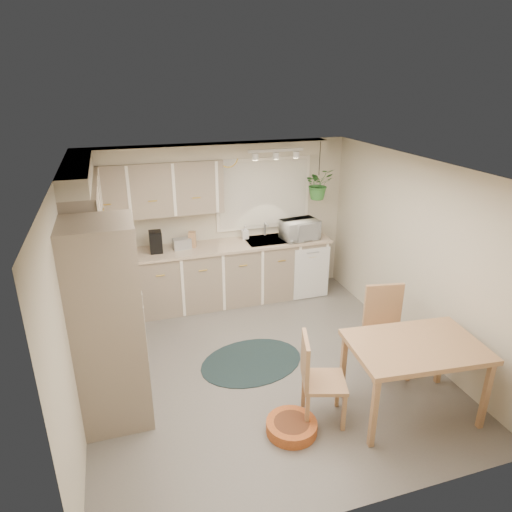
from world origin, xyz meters
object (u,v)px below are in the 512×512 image
chair_left (324,379)px  braided_rug (252,362)px  pet_bed (292,427)px  dining_table (411,378)px  chair_back (388,333)px  microwave (300,227)px

chair_left → braided_rug: size_ratio=0.73×
pet_bed → dining_table: bearing=-3.6°
chair_back → microwave: (-0.20, 2.24, 0.61)m
braided_rug → pet_bed: (0.03, -1.24, 0.05)m
dining_table → braided_rug: (-1.30, 1.32, -0.40)m
dining_table → microwave: microwave is taller
dining_table → chair_back: size_ratio=1.25×
braided_rug → pet_bed: 1.25m
braided_rug → microwave: microwave is taller
pet_bed → microwave: size_ratio=0.93×
dining_table → microwave: 3.00m
dining_table → chair_left: 0.91m
chair_back → microwave: 2.33m
microwave → chair_left: bearing=-115.0°
dining_table → chair_back: bearing=77.2°
chair_left → chair_back: 1.17m
dining_table → chair_left: chair_left is taller
chair_back → braided_rug: size_ratio=0.80×
braided_rug → chair_back: bearing=-23.9°
chair_left → microwave: 2.94m
braided_rug → pet_bed: bearing=-88.5°
dining_table → pet_bed: size_ratio=2.56×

